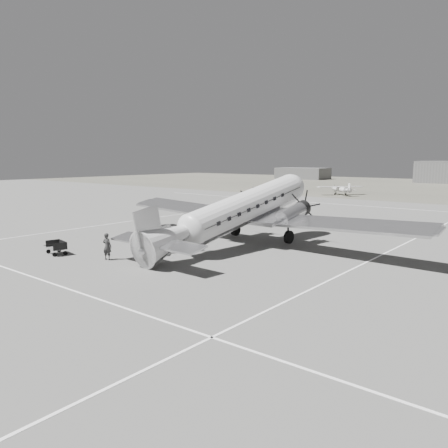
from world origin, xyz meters
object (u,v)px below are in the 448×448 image
at_px(shed_secondary, 303,173).
at_px(dc3_airliner, 239,213).
at_px(baggage_cart_near, 154,250).
at_px(light_plane_left, 341,190).
at_px(baggage_cart_far, 57,248).
at_px(passenger, 184,240).
at_px(ramp_agent, 162,244).
at_px(ground_crew, 107,246).

height_order(shed_secondary, dc3_airliner, dc3_airliner).
distance_m(shed_secondary, baggage_cart_near, 131.16).
bearing_deg(light_plane_left, baggage_cart_near, -127.74).
bearing_deg(light_plane_left, baggage_cart_far, -133.77).
bearing_deg(passenger, light_plane_left, 7.54).
bearing_deg(ramp_agent, baggage_cart_near, -161.05).
xyz_separation_m(baggage_cart_near, ramp_agent, (0.07, 0.76, 0.38)).
bearing_deg(ramp_agent, passenger, 22.61).
distance_m(shed_secondary, ground_crew, 133.50).
relative_size(shed_secondary, light_plane_left, 1.85).
relative_size(dc3_airliner, ramp_agent, 18.84).
relative_size(dc3_airliner, baggage_cart_far, 16.50).
distance_m(shed_secondary, baggage_cart_far, 133.06).
relative_size(dc3_airliner, ground_crew, 15.17).
bearing_deg(light_plane_left, ground_crew, -129.63).
bearing_deg(baggage_cart_near, shed_secondary, 74.98).
bearing_deg(light_plane_left, ramp_agent, -127.54).
height_order(baggage_cart_near, ramp_agent, ramp_agent).
height_order(dc3_airliner, baggage_cart_near, dc3_airliner).
height_order(light_plane_left, ground_crew, ground_crew).
distance_m(dc3_airliner, ground_crew, 11.23).
height_order(ground_crew, passenger, ground_crew).
bearing_deg(ground_crew, light_plane_left, -94.49).
height_order(shed_secondary, baggage_cart_far, shed_secondary).
height_order(light_plane_left, passenger, light_plane_left).
relative_size(ramp_agent, passenger, 1.03).
distance_m(baggage_cart_far, ramp_agent, 8.30).
height_order(dc3_airliner, ground_crew, dc3_airliner).
height_order(baggage_cart_far, ramp_agent, ramp_agent).
bearing_deg(ground_crew, baggage_cart_near, -129.98).
bearing_deg(shed_secondary, ramp_agent, -65.87).
bearing_deg(baggage_cart_near, baggage_cart_far, 177.51).
relative_size(dc3_airliner, baggage_cart_near, 19.91).
relative_size(ground_crew, passenger, 1.28).
xyz_separation_m(shed_secondary, ramp_agent, (53.35, -119.08, -1.18)).
xyz_separation_m(baggage_cart_far, passenger, (6.40, 7.78, 0.26)).
xyz_separation_m(baggage_cart_near, passenger, (0.15, 3.16, 0.36)).
bearing_deg(baggage_cart_near, dc3_airliner, 26.60).
bearing_deg(passenger, ground_crew, 160.27).
relative_size(baggage_cart_far, ground_crew, 0.92).
relative_size(baggage_cart_near, baggage_cart_far, 0.83).
bearing_deg(ground_crew, shed_secondary, -81.18).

